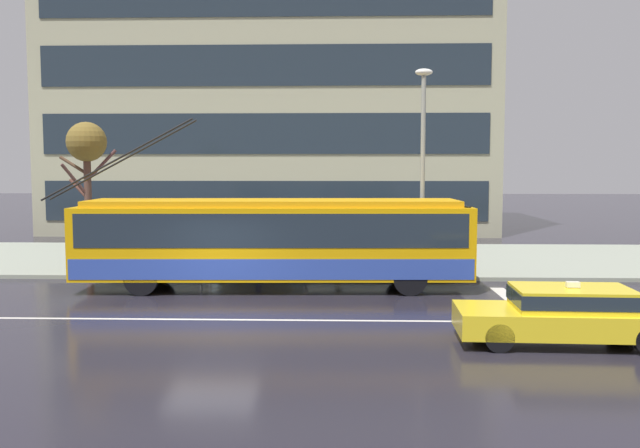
# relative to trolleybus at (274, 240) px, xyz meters

# --- Properties ---
(ground_plane) EXTENTS (160.00, 160.00, 0.00)m
(ground_plane) POSITION_rel_trolleybus_xyz_m (-1.45, -3.23, -1.58)
(ground_plane) COLOR #222029
(sidewalk_slab) EXTENTS (80.00, 10.00, 0.14)m
(sidewalk_slab) POSITION_rel_trolleybus_xyz_m (-1.45, 6.60, -1.51)
(sidewalk_slab) COLOR gray
(sidewalk_slab) RESTS_ON ground_plane
(crosswalk_stripe_edge_near) EXTENTS (0.44, 4.40, 0.01)m
(crosswalk_stripe_edge_near) POSITION_rel_trolleybus_xyz_m (7.18, -1.82, -1.58)
(crosswalk_stripe_edge_near) COLOR beige
(crosswalk_stripe_edge_near) RESTS_ON ground_plane
(crosswalk_stripe_inner_a) EXTENTS (0.44, 4.40, 0.01)m
(crosswalk_stripe_inner_a) POSITION_rel_trolleybus_xyz_m (8.08, -1.82, -1.58)
(crosswalk_stripe_inner_a) COLOR beige
(crosswalk_stripe_inner_a) RESTS_ON ground_plane
(crosswalk_stripe_center) EXTENTS (0.44, 4.40, 0.01)m
(crosswalk_stripe_center) POSITION_rel_trolleybus_xyz_m (8.98, -1.82, -1.58)
(crosswalk_stripe_center) COLOR beige
(crosswalk_stripe_center) RESTS_ON ground_plane
(crosswalk_stripe_inner_b) EXTENTS (0.44, 4.40, 0.01)m
(crosswalk_stripe_inner_b) POSITION_rel_trolleybus_xyz_m (9.88, -1.82, -1.58)
(crosswalk_stripe_inner_b) COLOR beige
(crosswalk_stripe_inner_b) RESTS_ON ground_plane
(lane_centre_line) EXTENTS (72.00, 0.14, 0.01)m
(lane_centre_line) POSITION_rel_trolleybus_xyz_m (-1.45, -4.43, -1.58)
(lane_centre_line) COLOR silver
(lane_centre_line) RESTS_ON ground_plane
(trolleybus) EXTENTS (13.54, 2.98, 5.43)m
(trolleybus) POSITION_rel_trolleybus_xyz_m (0.00, 0.00, 0.00)
(trolleybus) COLOR #E2A009
(trolleybus) RESTS_ON ground_plane
(taxi_oncoming_far) EXTENTS (4.72, 1.98, 1.39)m
(taxi_oncoming_far) POSITION_rel_trolleybus_xyz_m (7.13, -6.52, -0.88)
(taxi_oncoming_far) COLOR yellow
(taxi_oncoming_far) RESTS_ON ground_plane
(bus_shelter) EXTENTS (4.02, 1.85, 2.40)m
(bus_shelter) POSITION_rel_trolleybus_xyz_m (-1.01, 3.26, 0.39)
(bus_shelter) COLOR gray
(bus_shelter) RESTS_ON sidewalk_slab
(pedestrian_at_shelter) EXTENTS (1.40, 1.40, 2.06)m
(pedestrian_at_shelter) POSITION_rel_trolleybus_xyz_m (-0.97, 3.22, 0.26)
(pedestrian_at_shelter) COLOR navy
(pedestrian_at_shelter) RESTS_ON sidewalk_slab
(pedestrian_approaching_curb) EXTENTS (1.31, 1.31, 1.98)m
(pedestrian_approaching_curb) POSITION_rel_trolleybus_xyz_m (2.09, 4.35, 0.18)
(pedestrian_approaching_curb) COLOR #515045
(pedestrian_approaching_curb) RESTS_ON sidewalk_slab
(street_lamp) EXTENTS (0.60, 0.32, 7.12)m
(street_lamp) POSITION_rel_trolleybus_xyz_m (4.94, 2.04, 2.73)
(street_lamp) COLOR gray
(street_lamp) RESTS_ON sidewalk_slab
(street_tree_bare) EXTENTS (2.17, 1.47, 5.43)m
(street_tree_bare) POSITION_rel_trolleybus_xyz_m (-7.31, 3.40, 3.01)
(street_tree_bare) COLOR brown
(street_tree_bare) RESTS_ON sidewalk_slab
(office_tower_corner_left) EXTENTS (26.45, 11.72, 22.67)m
(office_tower_corner_left) POSITION_rel_trolleybus_xyz_m (-2.11, 21.38, 9.76)
(office_tower_corner_left) COLOR #9D9B7D
(office_tower_corner_left) RESTS_ON ground_plane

